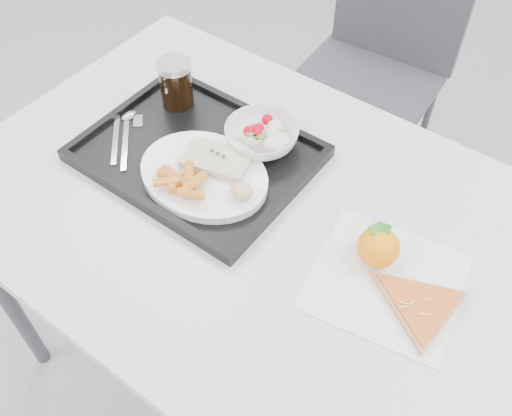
{
  "coord_description": "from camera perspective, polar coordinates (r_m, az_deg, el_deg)",
  "views": [
    {
      "loc": [
        0.42,
        -0.27,
        1.59
      ],
      "look_at": [
        0.01,
        0.29,
        0.77
      ],
      "focal_mm": 40.0,
      "sensor_mm": 36.0,
      "label": 1
    }
  ],
  "objects": [
    {
      "name": "salad_contents",
      "position": [
        1.17,
        1.36,
        7.32
      ],
      "size": [
        0.1,
        0.08,
        0.03
      ],
      "color": "#BD0019",
      "rests_on": "salad_bowl"
    },
    {
      "name": "carrot_pile",
      "position": [
        1.09,
        -7.57,
        2.79
      ],
      "size": [
        0.12,
        0.09,
        0.02
      ],
      "color": "orange",
      "rests_on": "dinner_plate"
    },
    {
      "name": "cola_glass",
      "position": [
        1.27,
        -8.02,
        12.34
      ],
      "size": [
        0.07,
        0.07,
        0.11
      ],
      "color": "black",
      "rests_on": "tray"
    },
    {
      "name": "table",
      "position": [
        1.15,
        0.11,
        -2.16
      ],
      "size": [
        1.2,
        0.8,
        0.75
      ],
      "color": "#ADADAF",
      "rests_on": "ground"
    },
    {
      "name": "salad_bowl",
      "position": [
        1.18,
        0.59,
        7.18
      ],
      "size": [
        0.15,
        0.15,
        0.05
      ],
      "color": "white",
      "rests_on": "tray"
    },
    {
      "name": "cutlery",
      "position": [
        1.25,
        -12.98,
        7.49
      ],
      "size": [
        0.14,
        0.15,
        0.01
      ],
      "color": "silver",
      "rests_on": "tray"
    },
    {
      "name": "dinner_plate",
      "position": [
        1.13,
        -5.22,
        3.31
      ],
      "size": [
        0.27,
        0.27,
        0.02
      ],
      "color": "white",
      "rests_on": "tray"
    },
    {
      "name": "pizza_slice",
      "position": [
        1.0,
        16.06,
        -9.35
      ],
      "size": [
        0.22,
        0.22,
        0.02
      ],
      "color": "tan",
      "rests_on": "napkin"
    },
    {
      "name": "tangerine",
      "position": [
        1.02,
        12.14,
        -3.84
      ],
      "size": [
        0.09,
        0.09,
        0.07
      ],
      "color": "#F0A816",
      "rests_on": "napkin"
    },
    {
      "name": "chair",
      "position": [
        1.88,
        12.03,
        14.85
      ],
      "size": [
        0.45,
        0.45,
        0.93
      ],
      "color": "#33333A",
      "rests_on": "ground"
    },
    {
      "name": "fish_fillet",
      "position": [
        1.13,
        -3.97,
        4.89
      ],
      "size": [
        0.15,
        0.11,
        0.03
      ],
      "color": "beige",
      "rests_on": "dinner_plate"
    },
    {
      "name": "tray",
      "position": [
        1.19,
        -5.9,
        5.34
      ],
      "size": [
        0.45,
        0.35,
        0.03
      ],
      "color": "black",
      "rests_on": "table"
    },
    {
      "name": "bread_roll",
      "position": [
        1.06,
        -1.44,
        1.72
      ],
      "size": [
        0.05,
        0.04,
        0.03
      ],
      "color": "#E0BF83",
      "rests_on": "dinner_plate"
    },
    {
      "name": "napkin",
      "position": [
        1.02,
        12.86,
        -7.17
      ],
      "size": [
        0.29,
        0.28,
        0.0
      ],
      "color": "white",
      "rests_on": "table"
    }
  ]
}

